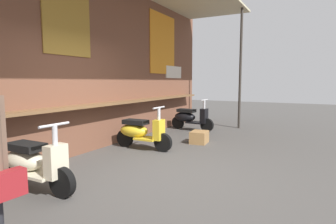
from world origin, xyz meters
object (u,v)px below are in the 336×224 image
at_px(scooter_cream, 32,162).
at_px(scooter_yellow, 140,132).
at_px(scooter_black, 190,118).
at_px(merchandise_crate, 199,137).

relative_size(scooter_cream, scooter_yellow, 1.00).
bearing_deg(scooter_black, scooter_yellow, -87.06).
bearing_deg(scooter_cream, scooter_yellow, 89.92).
distance_m(scooter_cream, scooter_yellow, 2.68).
bearing_deg(scooter_black, merchandise_crate, -56.09).
height_order(scooter_cream, scooter_black, same).
bearing_deg(scooter_yellow, scooter_black, 89.29).
bearing_deg(merchandise_crate, scooter_yellow, 140.63).
height_order(scooter_yellow, merchandise_crate, scooter_yellow).
distance_m(scooter_cream, scooter_black, 5.43).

